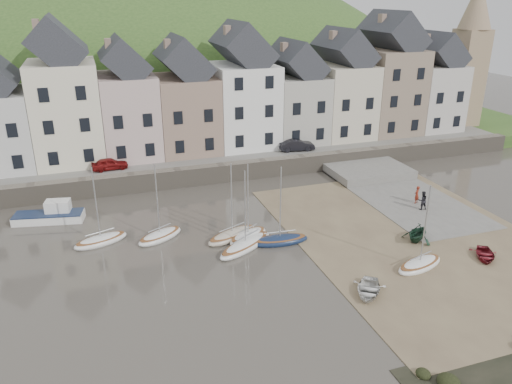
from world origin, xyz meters
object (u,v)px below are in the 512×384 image
object	(u,v)px
rowboat_green	(418,232)
person_dark	(422,200)
car_right	(297,145)
car_left	(110,164)
person_red	(417,195)
rowboat_red	(485,255)
rowboat_white	(368,290)
sailboat_0	(101,240)

from	to	relation	value
rowboat_green	person_dark	distance (m)	6.20
car_right	rowboat_green	bearing A→B (deg)	-168.03
car_left	car_right	distance (m)	19.76
rowboat_green	person_red	distance (m)	7.54
car_left	rowboat_red	bearing A→B (deg)	-138.84
rowboat_red	rowboat_white	bearing A→B (deg)	-139.11
person_dark	car_left	xyz separation A→B (m)	(-25.16, 15.14, 1.23)
rowboat_red	person_dark	xyz separation A→B (m)	(0.95, 8.67, 0.63)
rowboat_white	car_left	bearing A→B (deg)	155.22
rowboat_red	car_left	world-z (taller)	car_left
person_red	car_right	size ratio (longest dim) A/B	0.41
rowboat_red	person_dark	size ratio (longest dim) A/B	1.57
car_right	person_dark	bearing A→B (deg)	-152.69
rowboat_white	car_right	world-z (taller)	car_right
person_red	person_dark	xyz separation A→B (m)	(-0.40, -1.37, 0.04)
person_dark	car_right	xyz separation A→B (m)	(-5.41, 15.14, 1.27)
sailboat_0	car_left	distance (m)	12.80
person_red	person_dark	world-z (taller)	person_dark
rowboat_red	person_red	distance (m)	10.16
sailboat_0	car_left	size ratio (longest dim) A/B	1.83
car_right	rowboat_white	bearing A→B (deg)	174.74
car_left	car_right	world-z (taller)	car_right
sailboat_0	person_red	world-z (taller)	sailboat_0
person_dark	car_right	world-z (taller)	car_right
sailboat_0	rowboat_red	xyz separation A→B (m)	(25.81, -11.26, 0.07)
sailboat_0	car_left	bearing A→B (deg)	82.75
sailboat_0	person_dark	world-z (taller)	sailboat_0
person_dark	car_right	bearing A→B (deg)	-60.96
rowboat_green	car_left	xyz separation A→B (m)	(-21.26, 19.95, 1.44)
rowboat_white	person_red	world-z (taller)	person_red
person_dark	car_right	distance (m)	16.13
rowboat_green	person_dark	xyz separation A→B (m)	(3.90, 4.81, 0.21)
rowboat_green	person_red	xyz separation A→B (m)	(4.30, 6.19, 0.17)
rowboat_green	car_left	world-z (taller)	car_left
person_red	person_dark	bearing A→B (deg)	44.16
rowboat_white	car_right	size ratio (longest dim) A/B	0.77
car_left	sailboat_0	bearing A→B (deg)	168.42
rowboat_white	rowboat_red	size ratio (longest dim) A/B	1.13
sailboat_0	rowboat_green	world-z (taller)	sailboat_0
car_right	sailboat_0	bearing A→B (deg)	128.11
rowboat_white	person_red	xyz separation A→B (m)	(11.57, 11.38, 0.55)
rowboat_green	rowboat_white	bearing A→B (deg)	-86.07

